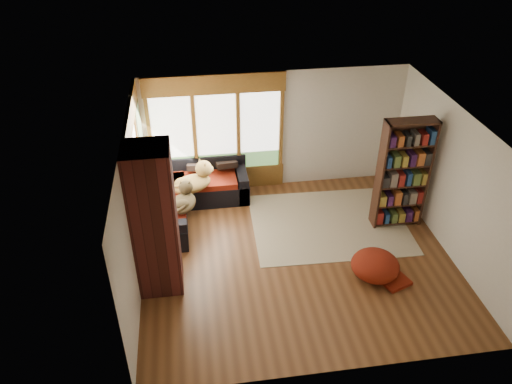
{
  "coord_description": "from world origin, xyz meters",
  "views": [
    {
      "loc": [
        -1.73,
        -6.77,
        5.94
      ],
      "look_at": [
        -0.63,
        0.77,
        0.95
      ],
      "focal_mm": 35.0,
      "sensor_mm": 36.0,
      "label": 1
    }
  ],
  "objects_px": {
    "bookshelf": "(403,175)",
    "dog_brindle": "(184,198)",
    "brick_chimney": "(154,221)",
    "area_rug": "(329,223)",
    "sectional_sofa": "(185,199)",
    "dog_tan": "(194,179)",
    "pouf": "(375,265)"
  },
  "relations": [
    {
      "from": "pouf",
      "to": "brick_chimney",
      "type": "bearing_deg",
      "value": 174.57
    },
    {
      "from": "brick_chimney",
      "to": "pouf",
      "type": "xyz_separation_m",
      "value": [
        3.62,
        -0.34,
        -1.07
      ]
    },
    {
      "from": "sectional_sofa",
      "to": "bookshelf",
      "type": "height_order",
      "value": "bookshelf"
    },
    {
      "from": "pouf",
      "to": "dog_tan",
      "type": "relative_size",
      "value": 0.84
    },
    {
      "from": "bookshelf",
      "to": "dog_brindle",
      "type": "height_order",
      "value": "bookshelf"
    },
    {
      "from": "sectional_sofa",
      "to": "bookshelf",
      "type": "bearing_deg",
      "value": -14.49
    },
    {
      "from": "area_rug",
      "to": "dog_brindle",
      "type": "distance_m",
      "value": 2.89
    },
    {
      "from": "bookshelf",
      "to": "dog_tan",
      "type": "bearing_deg",
      "value": 166.23
    },
    {
      "from": "pouf",
      "to": "dog_tan",
      "type": "distance_m",
      "value": 3.82
    },
    {
      "from": "brick_chimney",
      "to": "sectional_sofa",
      "type": "height_order",
      "value": "brick_chimney"
    },
    {
      "from": "bookshelf",
      "to": "dog_tan",
      "type": "xyz_separation_m",
      "value": [
        -3.87,
        0.95,
        -0.33
      ]
    },
    {
      "from": "bookshelf",
      "to": "pouf",
      "type": "distance_m",
      "value": 1.91
    },
    {
      "from": "sectional_sofa",
      "to": "area_rug",
      "type": "height_order",
      "value": "sectional_sofa"
    },
    {
      "from": "brick_chimney",
      "to": "dog_brindle",
      "type": "bearing_deg",
      "value": 72.39
    },
    {
      "from": "brick_chimney",
      "to": "bookshelf",
      "type": "bearing_deg",
      "value": 13.35
    },
    {
      "from": "pouf",
      "to": "area_rug",
      "type": "bearing_deg",
      "value": 103.41
    },
    {
      "from": "bookshelf",
      "to": "dog_brindle",
      "type": "distance_m",
      "value": 4.12
    },
    {
      "from": "brick_chimney",
      "to": "dog_brindle",
      "type": "relative_size",
      "value": 3.37
    },
    {
      "from": "brick_chimney",
      "to": "area_rug",
      "type": "height_order",
      "value": "brick_chimney"
    },
    {
      "from": "bookshelf",
      "to": "pouf",
      "type": "xyz_separation_m",
      "value": [
        -0.92,
        -1.42,
        -0.88
      ]
    },
    {
      "from": "pouf",
      "to": "dog_brindle",
      "type": "height_order",
      "value": "dog_brindle"
    },
    {
      "from": "brick_chimney",
      "to": "bookshelf",
      "type": "xyz_separation_m",
      "value": [
        4.54,
        1.08,
        -0.19
      ]
    },
    {
      "from": "dog_tan",
      "to": "brick_chimney",
      "type": "bearing_deg",
      "value": -137.35
    },
    {
      "from": "area_rug",
      "to": "dog_tan",
      "type": "xyz_separation_m",
      "value": [
        -2.57,
        0.81,
        0.77
      ]
    },
    {
      "from": "area_rug",
      "to": "bookshelf",
      "type": "distance_m",
      "value": 1.71
    },
    {
      "from": "area_rug",
      "to": "pouf",
      "type": "bearing_deg",
      "value": -76.59
    },
    {
      "from": "pouf",
      "to": "dog_brindle",
      "type": "bearing_deg",
      "value": 150.61
    },
    {
      "from": "bookshelf",
      "to": "dog_brindle",
      "type": "relative_size",
      "value": 2.87
    },
    {
      "from": "sectional_sofa",
      "to": "dog_tan",
      "type": "distance_m",
      "value": 0.53
    },
    {
      "from": "brick_chimney",
      "to": "dog_brindle",
      "type": "distance_m",
      "value": 1.61
    },
    {
      "from": "area_rug",
      "to": "dog_brindle",
      "type": "xyz_separation_m",
      "value": [
        -2.79,
        0.22,
        0.72
      ]
    },
    {
      "from": "dog_brindle",
      "to": "pouf",
      "type": "bearing_deg",
      "value": -106.36
    }
  ]
}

